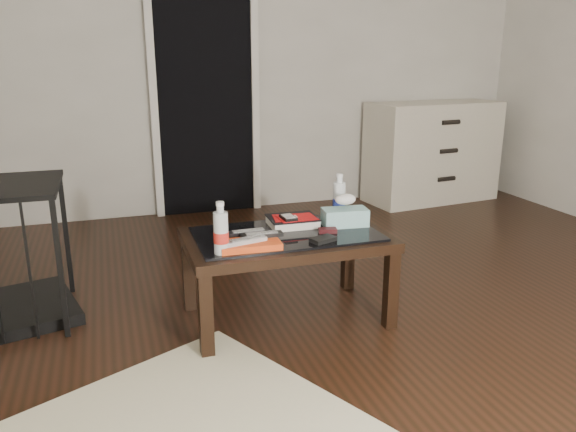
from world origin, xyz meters
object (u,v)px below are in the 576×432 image
(coffee_table, at_px, (286,245))
(water_bottle_left, at_px, (221,228))
(textbook, at_px, (293,221))
(dresser, at_px, (432,152))
(tissue_box, at_px, (345,217))
(water_bottle_right, at_px, (339,195))

(coffee_table, distance_m, water_bottle_left, 0.45)
(textbook, bearing_deg, water_bottle_left, -143.89)
(coffee_table, bearing_deg, dresser, 43.34)
(coffee_table, bearing_deg, tissue_box, 4.48)
(water_bottle_right, relative_size, tissue_box, 1.03)
(dresser, distance_m, textbook, 2.67)
(dresser, height_order, tissue_box, dresser)
(coffee_table, distance_m, water_bottle_right, 0.45)
(water_bottle_right, bearing_deg, tissue_box, -102.55)
(coffee_table, height_order, water_bottle_right, water_bottle_right)
(coffee_table, xyz_separation_m, tissue_box, (0.33, 0.03, 0.11))
(water_bottle_right, bearing_deg, dresser, 45.99)
(water_bottle_right, xyz_separation_m, tissue_box, (-0.04, -0.17, -0.07))
(water_bottle_left, relative_size, water_bottle_right, 1.00)
(dresser, distance_m, water_bottle_right, 2.41)
(water_bottle_left, relative_size, tissue_box, 1.03)
(textbook, relative_size, tissue_box, 1.09)
(coffee_table, height_order, dresser, dresser)
(dresser, xyz_separation_m, textbook, (-1.97, -1.81, 0.03))
(dresser, height_order, textbook, dresser)
(coffee_table, height_order, tissue_box, tissue_box)
(dresser, height_order, water_bottle_right, dresser)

